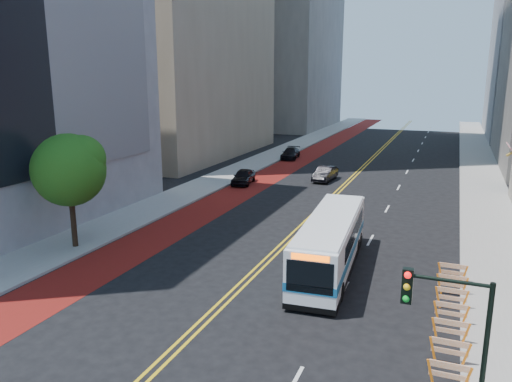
{
  "coord_description": "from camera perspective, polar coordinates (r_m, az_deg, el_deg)",
  "views": [
    {
      "loc": [
        9.09,
        -16.17,
        10.13
      ],
      "look_at": [
        -0.52,
        8.0,
        4.01
      ],
      "focal_mm": 35.0,
      "sensor_mm": 36.0,
      "label": 1
    }
  ],
  "objects": [
    {
      "name": "center_line_outer",
      "position": [
        48.1,
        10.52,
        0.86
      ],
      "size": [
        0.14,
        140.0,
        0.01
      ],
      "primitive_type": "cube",
      "color": "gold",
      "rests_on": "ground"
    },
    {
      "name": "ground",
      "position": [
        21.14,
        -6.98,
        -15.5
      ],
      "size": [
        160.0,
        160.0,
        0.0
      ],
      "primitive_type": "plane",
      "color": "black",
      "rests_on": "ground"
    },
    {
      "name": "traffic_signal",
      "position": [
        14.19,
        21.23,
        -14.56
      ],
      "size": [
        2.21,
        0.34,
        5.07
      ],
      "color": "black",
      "rests_on": "sidewalk_right"
    },
    {
      "name": "lane_dashes",
      "position": [
        55.28,
        16.87,
        2.11
      ],
      "size": [
        0.14,
        98.2,
        0.01
      ],
      "color": "silver",
      "rests_on": "ground"
    },
    {
      "name": "car_b",
      "position": [
        48.86,
        7.91,
        1.98
      ],
      "size": [
        1.72,
        4.29,
        1.39
      ],
      "primitive_type": "imported",
      "rotation": [
        0.0,
        0.0,
        -0.06
      ],
      "color": "black",
      "rests_on": "ground"
    },
    {
      "name": "transit_bus",
      "position": [
        26.5,
        8.53,
        -5.83
      ],
      "size": [
        3.09,
        10.84,
        2.94
      ],
      "rotation": [
        0.0,
        0.0,
        0.07
      ],
      "color": "white",
      "rests_on": "ground"
    },
    {
      "name": "sidewalk_left",
      "position": [
        51.75,
        -2.81,
        2.02
      ],
      "size": [
        4.0,
        140.0,
        0.15
      ],
      "primitive_type": "cube",
      "color": "gray",
      "rests_on": "ground"
    },
    {
      "name": "sidewalk_right",
      "position": [
        47.34,
        24.67,
        -0.25
      ],
      "size": [
        4.0,
        140.0,
        0.15
      ],
      "primitive_type": "cube",
      "color": "gray",
      "rests_on": "ground"
    },
    {
      "name": "car_a",
      "position": [
        46.98,
        -1.46,
        1.66
      ],
      "size": [
        2.26,
        4.31,
        1.4
      ],
      "primitive_type": "imported",
      "rotation": [
        0.0,
        0.0,
        0.15
      ],
      "color": "black",
      "rests_on": "ground"
    },
    {
      "name": "street_tree",
      "position": [
        30.57,
        -20.49,
        2.57
      ],
      "size": [
        4.2,
        4.2,
        6.7
      ],
      "color": "black",
      "rests_on": "sidewalk_left"
    },
    {
      "name": "center_line_inner",
      "position": [
        48.17,
        10.1,
        0.9
      ],
      "size": [
        0.14,
        140.0,
        0.01
      ],
      "primitive_type": "cube",
      "color": "gold",
      "rests_on": "ground"
    },
    {
      "name": "construction_barriers",
      "position": [
        21.76,
        21.37,
        -13.48
      ],
      "size": [
        1.42,
        10.91,
        1.0
      ],
      "color": "orange",
      "rests_on": "ground"
    },
    {
      "name": "car_c",
      "position": [
        61.29,
        3.97,
        4.31
      ],
      "size": [
        2.33,
        4.67,
        1.3
      ],
      "primitive_type": "imported",
      "rotation": [
        0.0,
        0.0,
        0.12
      ],
      "color": "black",
      "rests_on": "ground"
    },
    {
      "name": "bus_lane_paint",
      "position": [
        50.3,
        1.24,
        1.62
      ],
      "size": [
        3.6,
        140.0,
        0.01
      ],
      "primitive_type": "cube",
      "color": "#61160D",
      "rests_on": "ground"
    }
  ]
}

